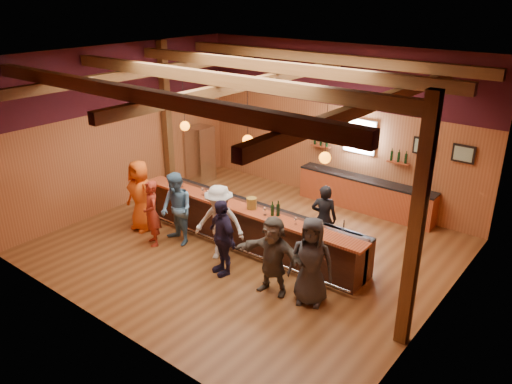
% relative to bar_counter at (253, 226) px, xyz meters
% --- Properties ---
extents(room, '(9.04, 9.00, 4.52)m').
position_rel_bar_counter_xyz_m(room, '(-0.02, -0.09, 2.69)').
color(room, brown).
rests_on(room, ground).
extents(bar_counter, '(6.30, 1.07, 1.11)m').
position_rel_bar_counter_xyz_m(bar_counter, '(0.00, 0.00, 0.00)').
color(bar_counter, black).
rests_on(bar_counter, ground).
extents(back_bar_cabinet, '(4.00, 0.52, 0.95)m').
position_rel_bar_counter_xyz_m(back_bar_cabinet, '(1.18, 3.57, -0.05)').
color(back_bar_cabinet, maroon).
rests_on(back_bar_cabinet, ground).
extents(window, '(0.95, 0.09, 0.95)m').
position_rel_bar_counter_xyz_m(window, '(0.78, 3.80, 1.53)').
color(window, silver).
rests_on(window, room).
extents(framed_pictures, '(5.35, 0.05, 0.45)m').
position_rel_bar_counter_xyz_m(framed_pictures, '(1.65, 3.79, 1.58)').
color(framed_pictures, black).
rests_on(framed_pictures, room).
extents(wine_shelves, '(3.00, 0.18, 0.30)m').
position_rel_bar_counter_xyz_m(wine_shelves, '(0.78, 3.73, 1.10)').
color(wine_shelves, maroon).
rests_on(wine_shelves, room).
extents(pendant_lights, '(4.24, 0.24, 1.37)m').
position_rel_bar_counter_xyz_m(pendant_lights, '(-0.02, -0.15, 2.19)').
color(pendant_lights, black).
rests_on(pendant_lights, room).
extents(stainless_fridge, '(0.70, 0.70, 1.80)m').
position_rel_bar_counter_xyz_m(stainless_fridge, '(-4.12, 2.45, 0.38)').
color(stainless_fridge, silver).
rests_on(stainless_fridge, ground).
extents(customer_orange, '(0.96, 0.67, 1.87)m').
position_rel_bar_counter_xyz_m(customer_orange, '(-2.82, -1.08, 0.41)').
color(customer_orange, '#DF5615').
rests_on(customer_orange, ground).
extents(customer_redvest, '(0.71, 0.62, 1.65)m').
position_rel_bar_counter_xyz_m(customer_redvest, '(-1.95, -1.46, 0.30)').
color(customer_redvest, '#9D2E1C').
rests_on(customer_redvest, ground).
extents(customer_denim, '(1.01, 0.87, 1.82)m').
position_rel_bar_counter_xyz_m(customer_denim, '(-1.52, -1.05, 0.39)').
color(customer_denim, teal).
rests_on(customer_denim, ground).
extents(customer_white, '(1.34, 1.06, 1.82)m').
position_rel_bar_counter_xyz_m(customer_white, '(-0.19, -0.97, 0.39)').
color(customer_white, beige).
rests_on(customer_white, ground).
extents(customer_navy, '(1.11, 0.75, 1.75)m').
position_rel_bar_counter_xyz_m(customer_navy, '(0.27, -1.41, 0.35)').
color(customer_navy, '#221C38').
rests_on(customer_navy, ground).
extents(customer_brown, '(1.63, 0.74, 1.70)m').
position_rel_bar_counter_xyz_m(customer_brown, '(1.59, -1.34, 0.33)').
color(customer_brown, '#504940').
rests_on(customer_brown, ground).
extents(customer_dark, '(1.05, 0.86, 1.84)m').
position_rel_bar_counter_xyz_m(customer_dark, '(2.39, -1.16, 0.40)').
color(customer_dark, '#2B2B2E').
rests_on(customer_dark, ground).
extents(bartender, '(0.72, 0.60, 1.68)m').
position_rel_bar_counter_xyz_m(bartender, '(1.48, 0.83, 0.32)').
color(bartender, black).
rests_on(bartender, ground).
extents(ice_bucket, '(0.24, 0.24, 0.26)m').
position_rel_bar_counter_xyz_m(ice_bucket, '(0.16, -0.24, 0.72)').
color(ice_bucket, brown).
rests_on(ice_bucket, bar_counter).
extents(bottle_a, '(0.07, 0.07, 0.34)m').
position_rel_bar_counter_xyz_m(bottle_a, '(0.77, -0.25, 0.72)').
color(bottle_a, black).
rests_on(bottle_a, bar_counter).
extents(bottle_b, '(0.08, 0.08, 0.36)m').
position_rel_bar_counter_xyz_m(bottle_b, '(0.88, -0.19, 0.73)').
color(bottle_b, black).
rests_on(bottle_b, bar_counter).
extents(glass_a, '(0.07, 0.07, 0.16)m').
position_rel_bar_counter_xyz_m(glass_a, '(-2.44, -0.27, 0.70)').
color(glass_a, silver).
rests_on(glass_a, bar_counter).
extents(glass_b, '(0.08, 0.08, 0.18)m').
position_rel_bar_counter_xyz_m(glass_b, '(-2.10, -0.29, 0.72)').
color(glass_b, silver).
rests_on(glass_b, bar_counter).
extents(glass_c, '(0.09, 0.09, 0.20)m').
position_rel_bar_counter_xyz_m(glass_c, '(-1.29, -0.36, 0.73)').
color(glass_c, silver).
rests_on(glass_c, bar_counter).
extents(glass_d, '(0.09, 0.09, 0.20)m').
position_rel_bar_counter_xyz_m(glass_d, '(-1.08, -0.39, 0.73)').
color(glass_d, silver).
rests_on(glass_d, bar_counter).
extents(glass_e, '(0.08, 0.08, 0.18)m').
position_rel_bar_counter_xyz_m(glass_e, '(-0.66, -0.31, 0.71)').
color(glass_e, silver).
rests_on(glass_e, bar_counter).
extents(glass_f, '(0.09, 0.09, 0.20)m').
position_rel_bar_counter_xyz_m(glass_f, '(0.62, -0.34, 0.73)').
color(glass_f, silver).
rests_on(glass_f, bar_counter).
extents(glass_g, '(0.08, 0.08, 0.18)m').
position_rel_bar_counter_xyz_m(glass_g, '(1.44, -0.31, 0.72)').
color(glass_g, silver).
rests_on(glass_g, bar_counter).
extents(glass_h, '(0.09, 0.09, 0.19)m').
position_rel_bar_counter_xyz_m(glass_h, '(1.85, -0.41, 0.73)').
color(glass_h, silver).
rests_on(glass_h, bar_counter).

